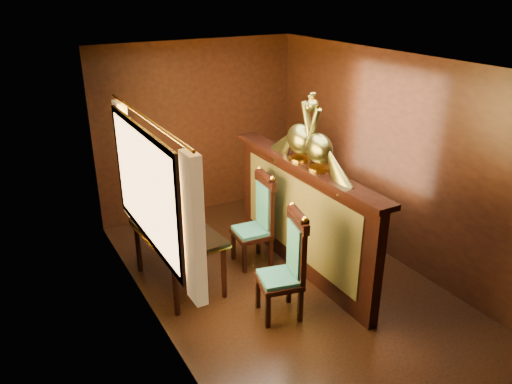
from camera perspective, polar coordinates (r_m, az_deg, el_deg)
ground at (r=5.78m, az=4.03°, el=-10.94°), size 5.00×5.00×0.00m
room_shell at (r=5.04m, az=3.61°, el=3.98°), size 3.04×5.04×2.52m
partition at (r=5.80m, az=5.26°, el=-2.73°), size 0.26×2.70×1.36m
dining_table at (r=5.61m, az=-9.01°, el=-4.91°), size 0.79×1.22×0.89m
chair_left at (r=5.07m, az=3.89°, el=-7.90°), size 0.51×0.53×1.19m
chair_right at (r=5.99m, az=0.45°, el=-2.76°), size 0.45×0.47×1.18m
peacock_left at (r=5.23m, az=7.30°, el=6.44°), size 0.24×0.65×0.77m
peacock_right at (r=5.50m, az=5.15°, el=7.54°), size 0.25×0.68×0.81m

